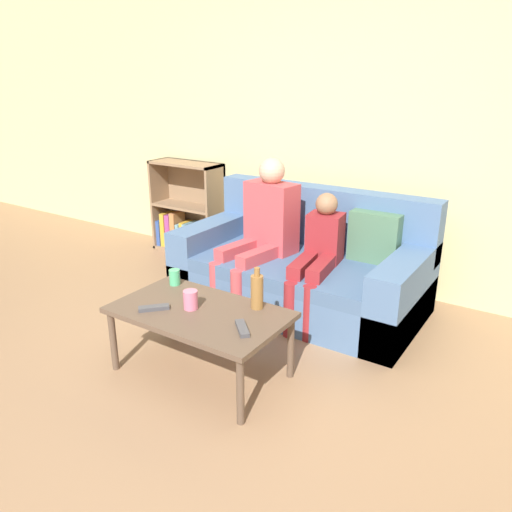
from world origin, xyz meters
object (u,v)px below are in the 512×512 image
person_child (318,253)px  person_adult (264,223)px  couch (303,270)px  cup_far (191,300)px  tv_remote_1 (242,328)px  coffee_table (200,316)px  bookshelf (186,214)px  cup_near (175,277)px  tv_remote_0 (154,308)px  bottle (257,291)px

person_child → person_adult: bearing=165.4°
couch → cup_far: 1.20m
cup_far → tv_remote_1: (0.39, -0.05, -0.04)m
coffee_table → bookshelf: bearing=132.7°
bookshelf → cup_near: bearing=-51.3°
couch → tv_remote_0: size_ratio=11.38×
cup_far → tv_remote_1: cup_far is taller
cup_near → bottle: 0.62m
tv_remote_1 → person_child: bearing=50.5°
tv_remote_1 → bottle: (-0.08, 0.26, 0.09)m
bottle → tv_remote_0: bearing=-144.3°
coffee_table → bottle: size_ratio=4.04×
person_adult → cup_far: bearing=-70.9°
cup_near → tv_remote_1: 0.75m
cup_far → tv_remote_0: (-0.16, -0.13, -0.04)m
bottle → couch: bearing=102.7°
coffee_table → tv_remote_0: size_ratio=6.26×
coffee_table → person_child: (0.23, 1.02, 0.12)m
bookshelf → coffee_table: 2.25m
bookshelf → bottle: bookshelf is taller
coffee_table → tv_remote_0: tv_remote_0 is taller
bottle → coffee_table: bearing=-141.6°
tv_remote_0 → bottle: (0.47, 0.34, 0.09)m
cup_near → cup_far: cup_far is taller
couch → person_child: person_child is taller
cup_near → tv_remote_1: (0.70, -0.26, -0.04)m
coffee_table → person_child: 1.06m
person_child → cup_far: 1.07m
bottle → tv_remote_1: bearing=-72.9°
coffee_table → tv_remote_1: size_ratio=6.38×
couch → tv_remote_0: bearing=-101.0°
coffee_table → cup_far: bearing=-169.9°
person_child → cup_near: person_child is taller
bookshelf → couch: bearing=-17.3°
cup_far → bottle: bottle is taller
person_child → bookshelf: bearing=152.0°
coffee_table → bottle: bottle is taller
cup_near → person_child: bearing=54.4°
cup_near → bottle: size_ratio=0.40×
bookshelf → person_adult: size_ratio=0.81×
person_child → tv_remote_1: bearing=-92.4°
person_child → tv_remote_0: bearing=-119.1°
bookshelf → person_child: size_ratio=1.00×
couch → cup_near: bearing=-112.5°
couch → person_adult: (-0.29, -0.09, 0.34)m
bookshelf → bottle: size_ratio=3.61×
cup_far → couch: bearing=85.6°
person_child → cup_near: (-0.59, -0.82, -0.04)m
tv_remote_1 → cup_far: bearing=127.1°
couch → bookshelf: size_ratio=2.03×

